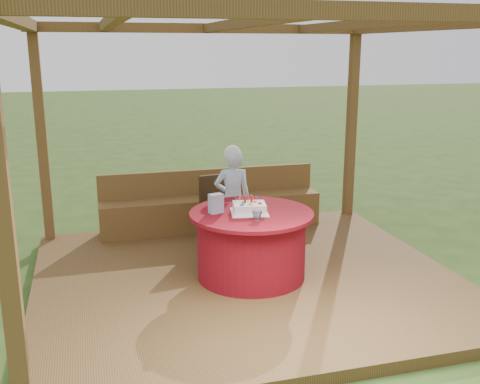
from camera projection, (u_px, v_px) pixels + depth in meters
name	position (u px, v px, depth m)	size (l,w,h in m)	color
ground	(246.00, 285.00, 6.18)	(60.00, 60.00, 0.00)	#2E4918
deck	(246.00, 280.00, 6.17)	(4.50, 4.00, 0.12)	brown
pergola	(247.00, 61.00, 5.58)	(4.50, 4.00, 2.72)	brown
bench	(211.00, 210.00, 7.69)	(3.00, 0.42, 0.80)	brown
table	(251.00, 244.00, 6.03)	(1.32, 1.32, 0.73)	maroon
chair	(218.00, 206.00, 7.12)	(0.46, 0.46, 0.86)	#352210
elderly_woman	(233.00, 196.00, 6.87)	(0.47, 0.33, 1.29)	#9BC6E6
birthday_cake	(249.00, 208.00, 5.90)	(0.45, 0.45, 0.18)	white
gift_bag	(216.00, 204.00, 5.88)	(0.14, 0.09, 0.20)	#C07CB0
drinking_glass	(257.00, 216.00, 5.65)	(0.10, 0.10, 0.09)	white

